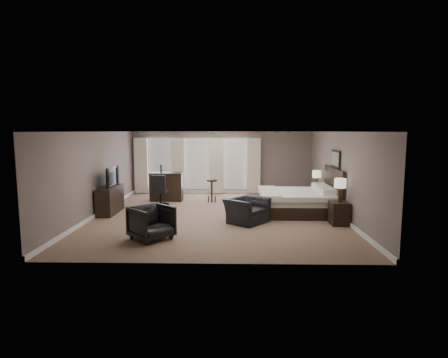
{
  "coord_description": "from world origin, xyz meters",
  "views": [
    {
      "loc": [
        0.47,
        -11.4,
        2.62
      ],
      "look_at": [
        0.2,
        0.4,
        1.1
      ],
      "focal_mm": 30.0,
      "sensor_mm": 36.0,
      "label": 1
    }
  ],
  "objects_px": {
    "desk_chair": "(160,190)",
    "nightstand_far": "(316,196)",
    "bed": "(299,191)",
    "armchair_near": "(247,206)",
    "armchair_far": "(151,221)",
    "dresser": "(110,200)",
    "lamp_near": "(340,190)",
    "bar_stool_right": "(212,191)",
    "bar_counter": "(167,186)",
    "bar_stool_left": "(155,191)",
    "lamp_far": "(317,179)",
    "nightstand_near": "(339,213)",
    "tv": "(110,184)"
  },
  "relations": [
    {
      "from": "desk_chair",
      "to": "tv",
      "type": "bearing_deg",
      "value": 47.7
    },
    {
      "from": "tv",
      "to": "armchair_near",
      "type": "height_order",
      "value": "tv"
    },
    {
      "from": "bed",
      "to": "bar_counter",
      "type": "height_order",
      "value": "bed"
    },
    {
      "from": "lamp_near",
      "to": "desk_chair",
      "type": "xyz_separation_m",
      "value": [
        -5.54,
        2.62,
        -0.42
      ]
    },
    {
      "from": "bed",
      "to": "nightstand_far",
      "type": "bearing_deg",
      "value": 58.46
    },
    {
      "from": "bed",
      "to": "dresser",
      "type": "bearing_deg",
      "value": -178.89
    },
    {
      "from": "nightstand_far",
      "to": "lamp_near",
      "type": "xyz_separation_m",
      "value": [
        0.0,
        -2.9,
        0.69
      ]
    },
    {
      "from": "lamp_near",
      "to": "dresser",
      "type": "distance_m",
      "value": 7.07
    },
    {
      "from": "bed",
      "to": "desk_chair",
      "type": "relative_size",
      "value": 2.07
    },
    {
      "from": "bar_counter",
      "to": "bar_stool_right",
      "type": "height_order",
      "value": "bar_counter"
    },
    {
      "from": "bar_counter",
      "to": "desk_chair",
      "type": "distance_m",
      "value": 0.91
    },
    {
      "from": "bar_stool_right",
      "to": "desk_chair",
      "type": "bearing_deg",
      "value": -160.21
    },
    {
      "from": "nightstand_near",
      "to": "nightstand_far",
      "type": "bearing_deg",
      "value": 90.0
    },
    {
      "from": "nightstand_near",
      "to": "tv",
      "type": "height_order",
      "value": "tv"
    },
    {
      "from": "dresser",
      "to": "bar_stool_left",
      "type": "bearing_deg",
      "value": 64.92
    },
    {
      "from": "bar_stool_right",
      "to": "armchair_near",
      "type": "bearing_deg",
      "value": -69.05
    },
    {
      "from": "armchair_near",
      "to": "armchair_far",
      "type": "bearing_deg",
      "value": 166.08
    },
    {
      "from": "nightstand_far",
      "to": "bed",
      "type": "bearing_deg",
      "value": -121.54
    },
    {
      "from": "lamp_near",
      "to": "armchair_far",
      "type": "height_order",
      "value": "lamp_near"
    },
    {
      "from": "lamp_near",
      "to": "lamp_far",
      "type": "relative_size",
      "value": 1.03
    },
    {
      "from": "nightstand_near",
      "to": "bar_stool_left",
      "type": "distance_m",
      "value": 6.86
    },
    {
      "from": "bar_stool_left",
      "to": "bar_counter",
      "type": "bearing_deg",
      "value": 5.0
    },
    {
      "from": "armchair_far",
      "to": "dresser",
      "type": "bearing_deg",
      "value": 78.7
    },
    {
      "from": "armchair_far",
      "to": "bar_stool_left",
      "type": "xyz_separation_m",
      "value": [
        -0.95,
        5.04,
        -0.07
      ]
    },
    {
      "from": "lamp_far",
      "to": "bar_counter",
      "type": "height_order",
      "value": "lamp_far"
    },
    {
      "from": "bed",
      "to": "armchair_near",
      "type": "distance_m",
      "value": 2.13
    },
    {
      "from": "lamp_far",
      "to": "dresser",
      "type": "height_order",
      "value": "lamp_far"
    },
    {
      "from": "desk_chair",
      "to": "nightstand_far",
      "type": "bearing_deg",
      "value": -172.33
    },
    {
      "from": "nightstand_near",
      "to": "armchair_far",
      "type": "height_order",
      "value": "armchair_far"
    },
    {
      "from": "bar_counter",
      "to": "desk_chair",
      "type": "relative_size",
      "value": 1.12
    },
    {
      "from": "bed",
      "to": "desk_chair",
      "type": "bearing_deg",
      "value": 165.95
    },
    {
      "from": "armchair_near",
      "to": "bar_stool_right",
      "type": "distance_m",
      "value": 3.3
    },
    {
      "from": "tv",
      "to": "lamp_near",
      "type": "bearing_deg",
      "value": -100.91
    },
    {
      "from": "armchair_far",
      "to": "bar_counter",
      "type": "xyz_separation_m",
      "value": [
        -0.52,
        5.08,
        0.09
      ]
    },
    {
      "from": "dresser",
      "to": "bar_stool_right",
      "type": "height_order",
      "value": "dresser"
    },
    {
      "from": "bar_stool_left",
      "to": "armchair_far",
      "type": "bearing_deg",
      "value": -79.35
    },
    {
      "from": "armchair_near",
      "to": "bar_stool_left",
      "type": "xyz_separation_m",
      "value": [
        -3.33,
        3.31,
        -0.1
      ]
    },
    {
      "from": "dresser",
      "to": "nightstand_far",
      "type": "bearing_deg",
      "value": 12.76
    },
    {
      "from": "bar_counter",
      "to": "bar_stool_left",
      "type": "distance_m",
      "value": 0.46
    },
    {
      "from": "dresser",
      "to": "armchair_near",
      "type": "bearing_deg",
      "value": -14.93
    },
    {
      "from": "nightstand_far",
      "to": "bar_stool_left",
      "type": "distance_m",
      "value": 5.94
    },
    {
      "from": "lamp_near",
      "to": "bar_stool_left",
      "type": "relative_size",
      "value": 0.88
    },
    {
      "from": "nightstand_far",
      "to": "armchair_far",
      "type": "distance_m",
      "value": 6.67
    },
    {
      "from": "armchair_far",
      "to": "nightstand_far",
      "type": "bearing_deg",
      "value": -3.51
    },
    {
      "from": "bed",
      "to": "nightstand_near",
      "type": "distance_m",
      "value": 1.75
    },
    {
      "from": "lamp_far",
      "to": "bar_stool_left",
      "type": "distance_m",
      "value": 5.96
    },
    {
      "from": "armchair_near",
      "to": "desk_chair",
      "type": "height_order",
      "value": "desk_chair"
    },
    {
      "from": "nightstand_near",
      "to": "lamp_far",
      "type": "height_order",
      "value": "lamp_far"
    },
    {
      "from": "lamp_far",
      "to": "armchair_near",
      "type": "bearing_deg",
      "value": -133.53
    },
    {
      "from": "nightstand_near",
      "to": "lamp_near",
      "type": "bearing_deg",
      "value": 0.0
    }
  ]
}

